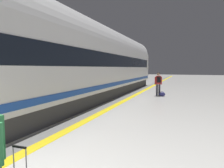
# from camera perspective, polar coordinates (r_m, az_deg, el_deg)

# --- Properties ---
(safety_line_strip) EXTENTS (0.36, 80.00, 0.01)m
(safety_line_strip) POSITION_cam_1_polar(r_m,az_deg,el_deg) (12.27, 3.71, -4.82)
(safety_line_strip) COLOR yellow
(safety_line_strip) RESTS_ON ground
(tactile_edge_band) EXTENTS (0.70, 80.00, 0.01)m
(tactile_edge_band) POSITION_cam_1_polar(r_m,az_deg,el_deg) (12.39, 2.07, -4.73)
(tactile_edge_band) COLOR slate
(tactile_edge_band) RESTS_ON ground
(high_speed_train) EXTENTS (2.94, 29.78, 4.97)m
(high_speed_train) POSITION_cam_1_polar(r_m,az_deg,el_deg) (10.77, -11.59, 7.10)
(high_speed_train) COLOR #38383D
(high_speed_train) RESTS_ON ground
(passenger_near) EXTENTS (0.50, 0.41, 1.71)m
(passenger_near) POSITION_cam_1_polar(r_m,az_deg,el_deg) (14.72, 13.36, 0.62)
(passenger_near) COLOR #383842
(passenger_near) RESTS_ON ground
(duffel_bag_near) EXTENTS (0.44, 0.26, 0.36)m
(duffel_bag_near) POSITION_cam_1_polar(r_m,az_deg,el_deg) (14.53, 14.40, -2.87)
(duffel_bag_near) COLOR navy
(duffel_bag_near) RESTS_ON ground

